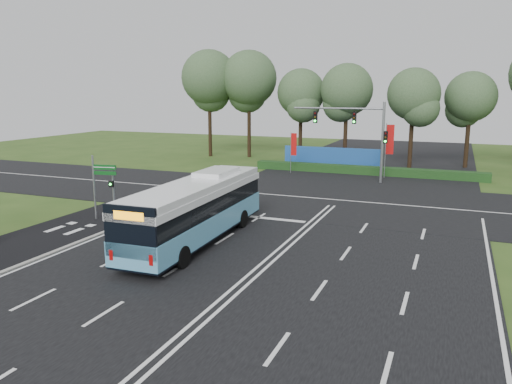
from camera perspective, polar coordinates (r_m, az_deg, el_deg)
ground at (r=25.92m, az=3.03°, el=-6.23°), size 120.00×120.00×0.00m
road_main at (r=25.91m, az=3.03°, el=-6.19°), size 20.00×120.00×0.04m
road_cross at (r=37.10m, az=9.09°, el=-0.91°), size 120.00×14.00×0.05m
bike_path at (r=29.93m, az=-22.37°, el=-4.61°), size 5.00×18.00×0.06m
kerb_strip at (r=28.34m, az=-18.87°, el=-5.17°), size 0.25×18.00×0.12m
city_bus at (r=26.33m, az=-6.78°, el=-2.02°), size 2.98×12.32×3.51m
pedestrian_signal at (r=31.92m, az=-16.02°, el=0.10°), size 0.29×0.41×3.36m
street_sign at (r=31.98m, az=-17.52°, el=1.34°), size 1.56×0.35×4.05m
banner_flag_left at (r=48.47m, az=4.26°, el=5.21°), size 0.59×0.08×4.01m
banner_flag_mid at (r=47.16m, az=14.92°, el=5.44°), size 0.74×0.18×5.02m
traffic_light_gantry at (r=44.67m, az=12.03°, el=7.07°), size 8.41×0.28×7.00m
hedge at (r=49.10m, az=12.42°, el=2.42°), size 22.00×1.20×0.80m
blue_hoarding at (r=52.22m, az=8.59°, el=3.86°), size 10.00×0.30×2.20m
eucalyptus_row at (r=55.39m, az=15.57°, el=11.77°), size 53.80×8.56×12.92m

